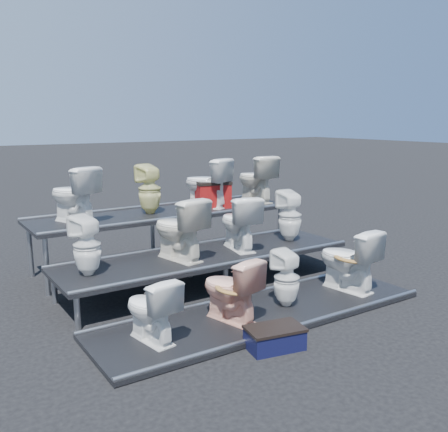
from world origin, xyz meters
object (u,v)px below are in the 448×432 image
toilet_6 (239,222)px  red_crate (212,196)px  toilet_2 (287,278)px  toilet_4 (87,245)px  toilet_0 (151,309)px  toilet_3 (348,259)px  step_stool (275,339)px  toilet_10 (206,183)px  toilet_1 (230,289)px  toilet_5 (179,229)px  toilet_9 (149,189)px  toilet_7 (290,216)px  toilet_11 (256,179)px  toilet_8 (73,194)px

toilet_6 → red_crate: 1.31m
toilet_2 → toilet_4: (-2.04, 1.30, 0.42)m
toilet_6 → toilet_0: bearing=43.1°
toilet_3 → step_stool: bearing=14.1°
toilet_6 → toilet_10: (0.25, 1.30, 0.42)m
toilet_4 → toilet_1: bearing=113.9°
toilet_5 → toilet_9: toilet_9 is taller
toilet_0 → toilet_3: (2.88, 0.00, 0.08)m
toilet_1 → toilet_7: (1.98, 1.30, 0.42)m
toilet_0 → toilet_7: size_ratio=0.88×
toilet_1 → toilet_5: 1.38m
toilet_3 → toilet_11: size_ratio=1.02×
toilet_8 → step_stool: 3.69m
toilet_10 → toilet_9: bearing=-23.2°
toilet_1 → toilet_7: size_ratio=0.95×
toilet_9 → step_stool: 3.54m
toilet_5 → toilet_9: (0.19, 1.30, 0.36)m
toilet_2 → toilet_7: 1.79m
toilet_2 → toilet_10: toilet_10 is taller
toilet_1 → toilet_5: size_ratio=0.88×
toilet_1 → toilet_11: 3.56m
toilet_5 → step_stool: 2.19m
toilet_2 → toilet_5: toilet_5 is taller
toilet_2 → toilet_3: (1.06, 0.00, 0.07)m
toilet_2 → red_crate: red_crate is taller
toilet_6 → toilet_11: bearing=-124.1°
toilet_10 → toilet_1: bearing=41.0°
toilet_11 → red_crate: bearing=2.9°
toilet_4 → toilet_11: size_ratio=0.89×
toilet_1 → toilet_10: toilet_10 is taller
toilet_4 → toilet_10: 2.82m
toilet_7 → toilet_6: bearing=4.3°
toilet_1 → toilet_8: 2.89m
toilet_6 → step_stool: bearing=74.9°
toilet_2 → toilet_5: bearing=-60.6°
toilet_2 → toilet_10: bearing=-101.3°
toilet_8 → toilet_0: bearing=67.3°
toilet_4 → toilet_7: 3.18m
toilet_0 → toilet_7: (2.96, 1.30, 0.45)m
toilet_3 → toilet_4: toilet_4 is taller
toilet_5 → toilet_10: (1.22, 1.30, 0.39)m
toilet_2 → step_stool: size_ratio=1.24×
toilet_2 → toilet_6: toilet_6 is taller
toilet_0 → toilet_10: 3.54m
toilet_0 → toilet_6: (2.00, 1.30, 0.45)m
toilet_5 → toilet_6: bearing=169.0°
toilet_7 → toilet_1: bearing=37.6°
toilet_4 → toilet_5: (1.24, 0.00, 0.06)m
toilet_1 → toilet_5: toilet_5 is taller
toilet_6 → red_crate: same height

